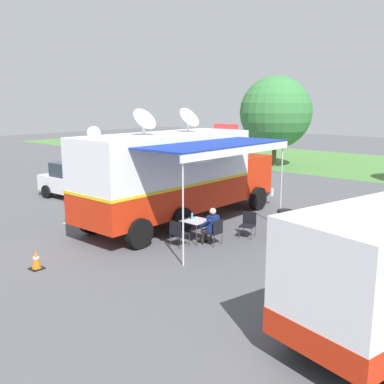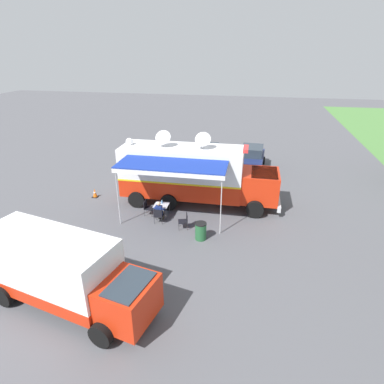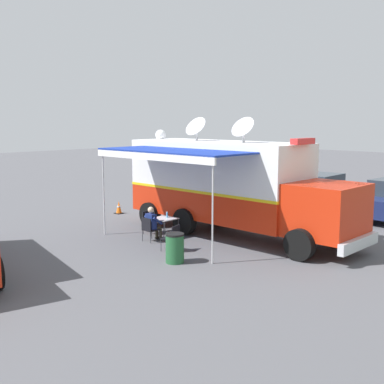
{
  "view_description": "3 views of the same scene",
  "coord_description": "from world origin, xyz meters",
  "px_view_note": "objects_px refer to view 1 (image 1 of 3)",
  "views": [
    {
      "loc": [
        11.66,
        -11.57,
        4.63
      ],
      "look_at": [
        0.77,
        0.62,
        1.31
      ],
      "focal_mm": 41.47,
      "sensor_mm": 36.0,
      "label": 1
    },
    {
      "loc": [
        17.65,
        4.21,
        8.76
      ],
      "look_at": [
        1.7,
        0.96,
        1.48
      ],
      "focal_mm": 30.05,
      "sensor_mm": 36.0,
      "label": 2
    },
    {
      "loc": [
        13.88,
        12.32,
        4.32
      ],
      "look_at": [
        0.46,
        -0.91,
        1.51
      ],
      "focal_mm": 45.44,
      "sensor_mm": 36.0,
      "label": 3
    }
  ],
  "objects_px": {
    "command_truck": "(180,173)",
    "folding_chair_spare_by_truck": "(248,223)",
    "traffic_cone": "(36,260)",
    "folding_chair_beside_table": "(178,232)",
    "trash_bin": "(285,223)",
    "car_far_corner": "(77,181)",
    "car_behind_truck": "(127,172)",
    "folding_table": "(195,222)",
    "seated_responder": "(211,225)",
    "water_bottle": "(192,216)",
    "folding_chair_at_table": "(215,230)"
  },
  "relations": [
    {
      "from": "seated_responder",
      "to": "folding_chair_spare_by_truck",
      "type": "bearing_deg",
      "value": 73.32
    },
    {
      "from": "folding_chair_spare_by_truck",
      "to": "folding_table",
      "type": "bearing_deg",
      "value": -123.91
    },
    {
      "from": "car_far_corner",
      "to": "seated_responder",
      "type": "bearing_deg",
      "value": -7.23
    },
    {
      "from": "car_behind_truck",
      "to": "command_truck",
      "type": "bearing_deg",
      "value": -24.56
    },
    {
      "from": "water_bottle",
      "to": "car_far_corner",
      "type": "distance_m",
      "value": 8.73
    },
    {
      "from": "seated_responder",
      "to": "trash_bin",
      "type": "distance_m",
      "value": 2.86
    },
    {
      "from": "command_truck",
      "to": "traffic_cone",
      "type": "distance_m",
      "value": 6.64
    },
    {
      "from": "folding_chair_spare_by_truck",
      "to": "car_behind_truck",
      "type": "relative_size",
      "value": 0.2
    },
    {
      "from": "folding_chair_beside_table",
      "to": "car_far_corner",
      "type": "distance_m",
      "value": 9.02
    },
    {
      "from": "folding_table",
      "to": "trash_bin",
      "type": "xyz_separation_m",
      "value": [
        1.93,
        2.6,
        -0.22
      ]
    },
    {
      "from": "seated_responder",
      "to": "folding_table",
      "type": "bearing_deg",
      "value": -173.9
    },
    {
      "from": "water_bottle",
      "to": "command_truck",
      "type": "bearing_deg",
      "value": 142.85
    },
    {
      "from": "folding_table",
      "to": "seated_responder",
      "type": "bearing_deg",
      "value": 6.1
    },
    {
      "from": "trash_bin",
      "to": "traffic_cone",
      "type": "relative_size",
      "value": 1.57
    },
    {
      "from": "command_truck",
      "to": "trash_bin",
      "type": "relative_size",
      "value": 10.46
    },
    {
      "from": "seated_responder",
      "to": "traffic_cone",
      "type": "height_order",
      "value": "seated_responder"
    },
    {
      "from": "water_bottle",
      "to": "folding_chair_spare_by_truck",
      "type": "xyz_separation_m",
      "value": [
        1.21,
        1.59,
        -0.32
      ]
    },
    {
      "from": "command_truck",
      "to": "car_behind_truck",
      "type": "height_order",
      "value": "command_truck"
    },
    {
      "from": "seated_responder",
      "to": "water_bottle",
      "type": "bearing_deg",
      "value": -174.68
    },
    {
      "from": "command_truck",
      "to": "traffic_cone",
      "type": "height_order",
      "value": "command_truck"
    },
    {
      "from": "folding_table",
      "to": "folding_chair_at_table",
      "type": "height_order",
      "value": "folding_chair_at_table"
    },
    {
      "from": "water_bottle",
      "to": "traffic_cone",
      "type": "bearing_deg",
      "value": -106.75
    },
    {
      "from": "traffic_cone",
      "to": "folding_chair_beside_table",
      "type": "bearing_deg",
      "value": 68.45
    },
    {
      "from": "trash_bin",
      "to": "traffic_cone",
      "type": "distance_m",
      "value": 8.34
    },
    {
      "from": "water_bottle",
      "to": "traffic_cone",
      "type": "distance_m",
      "value": 5.19
    },
    {
      "from": "trash_bin",
      "to": "traffic_cone",
      "type": "height_order",
      "value": "trash_bin"
    },
    {
      "from": "folding_chair_beside_table",
      "to": "car_behind_truck",
      "type": "bearing_deg",
      "value": 148.77
    },
    {
      "from": "folding_chair_beside_table",
      "to": "folding_chair_spare_by_truck",
      "type": "relative_size",
      "value": 1.0
    },
    {
      "from": "folding_table",
      "to": "folding_chair_at_table",
      "type": "relative_size",
      "value": 0.93
    },
    {
      "from": "seated_responder",
      "to": "car_far_corner",
      "type": "distance_m",
      "value": 9.47
    },
    {
      "from": "car_behind_truck",
      "to": "car_far_corner",
      "type": "height_order",
      "value": "same"
    },
    {
      "from": "command_truck",
      "to": "folding_chair_beside_table",
      "type": "relative_size",
      "value": 10.94
    },
    {
      "from": "command_truck",
      "to": "folding_chair_spare_by_truck",
      "type": "distance_m",
      "value": 3.47
    },
    {
      "from": "command_truck",
      "to": "trash_bin",
      "type": "bearing_deg",
      "value": 15.78
    },
    {
      "from": "water_bottle",
      "to": "car_far_corner",
      "type": "relative_size",
      "value": 0.05
    },
    {
      "from": "folding_chair_beside_table",
      "to": "trash_bin",
      "type": "distance_m",
      "value": 3.96
    },
    {
      "from": "folding_table",
      "to": "folding_chair_spare_by_truck",
      "type": "bearing_deg",
      "value": 56.09
    },
    {
      "from": "water_bottle",
      "to": "car_behind_truck",
      "type": "relative_size",
      "value": 0.05
    },
    {
      "from": "car_far_corner",
      "to": "folding_chair_beside_table",
      "type": "bearing_deg",
      "value": -13.51
    },
    {
      "from": "water_bottle",
      "to": "trash_bin",
      "type": "relative_size",
      "value": 0.25
    },
    {
      "from": "traffic_cone",
      "to": "car_behind_truck",
      "type": "height_order",
      "value": "car_behind_truck"
    },
    {
      "from": "traffic_cone",
      "to": "folding_chair_at_table",
      "type": "bearing_deg",
      "value": 64.1
    },
    {
      "from": "command_truck",
      "to": "seated_responder",
      "type": "height_order",
      "value": "command_truck"
    },
    {
      "from": "folding_table",
      "to": "folding_chair_spare_by_truck",
      "type": "relative_size",
      "value": 0.93
    },
    {
      "from": "water_bottle",
      "to": "car_behind_truck",
      "type": "bearing_deg",
      "value": 152.45
    },
    {
      "from": "water_bottle",
      "to": "car_behind_truck",
      "type": "distance_m",
      "value": 10.19
    },
    {
      "from": "seated_responder",
      "to": "car_far_corner",
      "type": "xyz_separation_m",
      "value": [
        -9.39,
        1.19,
        0.23
      ]
    },
    {
      "from": "folding_chair_beside_table",
      "to": "seated_responder",
      "type": "height_order",
      "value": "seated_responder"
    },
    {
      "from": "command_truck",
      "to": "car_far_corner",
      "type": "xyz_separation_m",
      "value": [
        -6.69,
        -0.21,
        -1.07
      ]
    },
    {
      "from": "folding_chair_at_table",
      "to": "seated_responder",
      "type": "bearing_deg",
      "value": -179.31
    }
  ]
}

